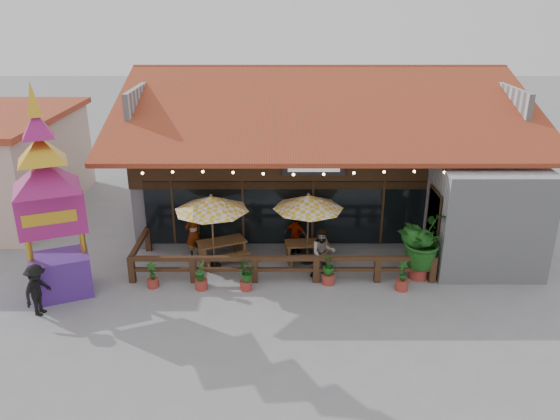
{
  "coord_description": "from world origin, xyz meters",
  "views": [
    {
      "loc": [
        -1.7,
        -16.3,
        8.69
      ],
      "look_at": [
        -1.67,
        1.5,
        1.75
      ],
      "focal_mm": 35.0,
      "sensor_mm": 36.0,
      "label": 1
    }
  ],
  "objects_px": {
    "umbrella_right": "(308,202)",
    "picnic_table_left": "(222,247)",
    "umbrella_left": "(211,204)",
    "tropical_plant": "(421,241)",
    "picnic_table_right": "(307,248)",
    "pedestrian": "(37,290)",
    "thai_sign_tower": "(46,181)"
  },
  "relations": [
    {
      "from": "tropical_plant",
      "to": "picnic_table_right",
      "type": "bearing_deg",
      "value": 161.24
    },
    {
      "from": "picnic_table_left",
      "to": "umbrella_left",
      "type": "bearing_deg",
      "value": -118.73
    },
    {
      "from": "umbrella_right",
      "to": "pedestrian",
      "type": "distance_m",
      "value": 8.8
    },
    {
      "from": "umbrella_left",
      "to": "umbrella_right",
      "type": "bearing_deg",
      "value": 6.18
    },
    {
      "from": "thai_sign_tower",
      "to": "umbrella_right",
      "type": "bearing_deg",
      "value": 15.59
    },
    {
      "from": "picnic_table_right",
      "to": "umbrella_right",
      "type": "bearing_deg",
      "value": -78.59
    },
    {
      "from": "picnic_table_right",
      "to": "tropical_plant",
      "type": "bearing_deg",
      "value": -18.76
    },
    {
      "from": "picnic_table_right",
      "to": "tropical_plant",
      "type": "distance_m",
      "value": 3.95
    },
    {
      "from": "umbrella_left",
      "to": "thai_sign_tower",
      "type": "relative_size",
      "value": 0.39
    },
    {
      "from": "picnic_table_left",
      "to": "tropical_plant",
      "type": "relative_size",
      "value": 0.87
    },
    {
      "from": "picnic_table_right",
      "to": "thai_sign_tower",
      "type": "xyz_separation_m",
      "value": [
        -7.75,
        -2.26,
        3.25
      ]
    },
    {
      "from": "picnic_table_left",
      "to": "tropical_plant",
      "type": "bearing_deg",
      "value": -10.53
    },
    {
      "from": "umbrella_right",
      "to": "thai_sign_tower",
      "type": "height_order",
      "value": "thai_sign_tower"
    },
    {
      "from": "picnic_table_right",
      "to": "tropical_plant",
      "type": "height_order",
      "value": "tropical_plant"
    },
    {
      "from": "umbrella_left",
      "to": "picnic_table_left",
      "type": "xyz_separation_m",
      "value": [
        0.24,
        0.44,
        -1.8
      ]
    },
    {
      "from": "umbrella_right",
      "to": "picnic_table_right",
      "type": "height_order",
      "value": "umbrella_right"
    },
    {
      "from": "umbrella_right",
      "to": "picnic_table_left",
      "type": "bearing_deg",
      "value": 178.32
    },
    {
      "from": "tropical_plant",
      "to": "pedestrian",
      "type": "distance_m",
      "value": 11.85
    },
    {
      "from": "umbrella_left",
      "to": "picnic_table_left",
      "type": "distance_m",
      "value": 1.87
    },
    {
      "from": "picnic_table_left",
      "to": "pedestrian",
      "type": "height_order",
      "value": "pedestrian"
    },
    {
      "from": "thai_sign_tower",
      "to": "tropical_plant",
      "type": "distance_m",
      "value": 11.69
    },
    {
      "from": "thai_sign_tower",
      "to": "pedestrian",
      "type": "height_order",
      "value": "thai_sign_tower"
    },
    {
      "from": "umbrella_right",
      "to": "pedestrian",
      "type": "bearing_deg",
      "value": -157.19
    },
    {
      "from": "umbrella_right",
      "to": "pedestrian",
      "type": "relative_size",
      "value": 1.61
    },
    {
      "from": "umbrella_left",
      "to": "picnic_table_right",
      "type": "distance_m",
      "value": 3.73
    },
    {
      "from": "umbrella_right",
      "to": "picnic_table_left",
      "type": "height_order",
      "value": "umbrella_right"
    },
    {
      "from": "picnic_table_left",
      "to": "thai_sign_tower",
      "type": "bearing_deg",
      "value": -154.73
    },
    {
      "from": "umbrella_right",
      "to": "picnic_table_left",
      "type": "distance_m",
      "value": 3.45
    },
    {
      "from": "umbrella_left",
      "to": "pedestrian",
      "type": "bearing_deg",
      "value": -147.69
    },
    {
      "from": "umbrella_left",
      "to": "tropical_plant",
      "type": "height_order",
      "value": "umbrella_left"
    },
    {
      "from": "thai_sign_tower",
      "to": "picnic_table_left",
      "type": "bearing_deg",
      "value": 25.27
    },
    {
      "from": "umbrella_left",
      "to": "tropical_plant",
      "type": "relative_size",
      "value": 1.18
    }
  ]
}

